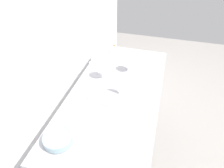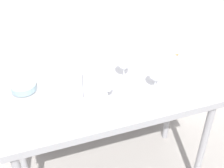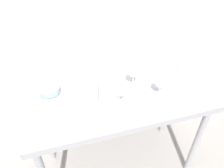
# 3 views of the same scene
# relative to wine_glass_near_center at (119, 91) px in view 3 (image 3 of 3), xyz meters

# --- Properties ---
(ground_plane) EXTENTS (6.00, 6.00, 0.00)m
(ground_plane) POSITION_rel_wine_glass_near_center_xyz_m (0.03, 0.07, -1.01)
(ground_plane) COLOR gray
(back_wall) EXTENTS (3.80, 0.04, 2.60)m
(back_wall) POSITION_rel_wine_glass_near_center_xyz_m (0.03, 0.56, 0.29)
(back_wall) COLOR silver
(back_wall) RESTS_ON ground_plane
(steel_counter) EXTENTS (1.40, 0.65, 0.90)m
(steel_counter) POSITION_rel_wine_glass_near_center_xyz_m (0.03, 0.07, -0.22)
(steel_counter) COLOR #98989D
(steel_counter) RESTS_ON ground_plane
(wine_glass_near_center) EXTENTS (0.09, 0.09, 0.17)m
(wine_glass_near_center) POSITION_rel_wine_glass_near_center_xyz_m (0.00, 0.00, 0.00)
(wine_glass_near_center) COLOR white
(wine_glass_near_center) RESTS_ON steel_counter
(wine_glass_near_right) EXTENTS (0.09, 0.09, 0.16)m
(wine_glass_near_right) POSITION_rel_wine_glass_near_center_xyz_m (0.33, 0.01, -0.00)
(wine_glass_near_right) COLOR white
(wine_glass_near_right) RESTS_ON steel_counter
(wine_glass_far_right) EXTENTS (0.10, 0.10, 0.18)m
(wine_glass_far_right) POSITION_rel_wine_glass_near_center_xyz_m (0.18, 0.17, 0.02)
(wine_glass_far_right) COLOR white
(wine_glass_far_right) RESTS_ON steel_counter
(open_notebook) EXTENTS (0.36, 0.31, 0.01)m
(open_notebook) POSITION_rel_wine_glass_near_center_xyz_m (-0.11, 0.18, -0.11)
(open_notebook) COLOR white
(open_notebook) RESTS_ON steel_counter
(tasting_sheet_upper) EXTENTS (0.29, 0.31, 0.00)m
(tasting_sheet_upper) POSITION_rel_wine_glass_near_center_xyz_m (0.39, 0.25, -0.11)
(tasting_sheet_upper) COLOR white
(tasting_sheet_upper) RESTS_ON steel_counter
(tasting_bowl) EXTENTS (0.17, 0.17, 0.05)m
(tasting_bowl) POSITION_rel_wine_glass_near_center_xyz_m (-0.48, 0.27, -0.08)
(tasting_bowl) COLOR #DBCC66
(tasting_bowl) RESTS_ON steel_counter
(decanter_funnel) EXTENTS (0.12, 0.12, 0.13)m
(decanter_funnel) POSITION_rel_wine_glass_near_center_xyz_m (0.61, 0.23, -0.08)
(decanter_funnel) COLOR #B4B4B4
(decanter_funnel) RESTS_ON steel_counter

